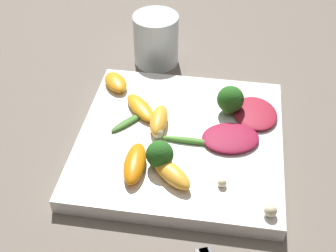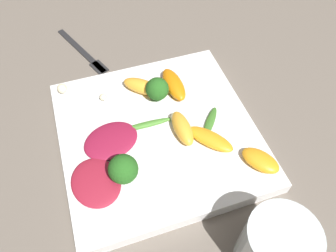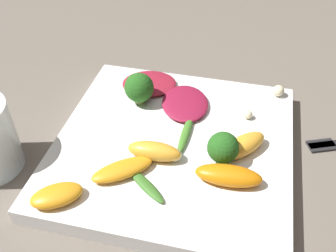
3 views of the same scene
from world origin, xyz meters
TOP-DOWN VIEW (x-y plane):
  - ground_plane at (0.00, 0.00)m, footprint 2.40×2.40m
  - plate at (0.00, 0.00)m, footprint 0.29×0.29m
  - radicchio_leaf_0 at (0.11, 0.06)m, footprint 0.08×0.09m
  - radicchio_leaf_1 at (0.07, -0.00)m, footprint 0.10×0.08m
  - orange_segment_0 at (-0.03, 0.02)m, footprint 0.03×0.07m
  - orange_segment_1 at (-0.07, 0.05)m, footprint 0.07×0.07m
  - orange_segment_2 at (-0.00, -0.09)m, footprint 0.07×0.06m
  - orange_segment_3 at (-0.05, -0.07)m, footprint 0.03×0.08m
  - orange_segment_4 at (-0.12, 0.10)m, footprint 0.06×0.06m
  - broccoli_floret_0 at (0.07, 0.06)m, footprint 0.04×0.04m
  - broccoli_floret_1 at (-0.02, -0.06)m, footprint 0.04×0.04m
  - arugula_sprig_0 at (0.01, -0.01)m, footprint 0.08×0.01m
  - arugula_sprig_1 at (-0.08, 0.01)m, footprint 0.05×0.06m
  - macadamia_nut_0 at (-0.03, -0.01)m, footprint 0.02×0.02m
  - macadamia_nut_1 at (0.13, -0.13)m, footprint 0.02×0.02m
  - macadamia_nut_2 at (0.07, -0.09)m, footprint 0.01×0.01m

SIDE VIEW (x-z plane):
  - ground_plane at x=0.00m, z-range 0.00..0.00m
  - plate at x=0.00m, z-range 0.00..0.02m
  - arugula_sprig_1 at x=-0.08m, z-range 0.02..0.03m
  - arugula_sprig_0 at x=0.01m, z-range 0.02..0.03m
  - radicchio_leaf_0 at x=0.11m, z-range 0.02..0.03m
  - radicchio_leaf_1 at x=0.07m, z-range 0.02..0.03m
  - macadamia_nut_2 at x=0.07m, z-range 0.02..0.04m
  - orange_segment_1 at x=-0.07m, z-range 0.02..0.04m
  - macadamia_nut_0 at x=-0.03m, z-range 0.02..0.04m
  - orange_segment_4 at x=-0.12m, z-range 0.02..0.04m
  - macadamia_nut_1 at x=0.13m, z-range 0.02..0.04m
  - orange_segment_3 at x=-0.05m, z-range 0.02..0.04m
  - orange_segment_2 at x=0.00m, z-range 0.02..0.04m
  - orange_segment_0 at x=-0.03m, z-range 0.02..0.04m
  - broccoli_floret_1 at x=-0.02m, z-range 0.02..0.06m
  - broccoli_floret_0 at x=0.07m, z-range 0.02..0.07m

